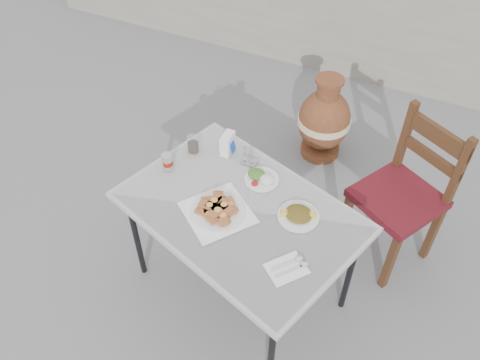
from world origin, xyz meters
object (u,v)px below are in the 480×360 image
at_px(pide_plate, 217,209).
at_px(salad_rice_plate, 261,178).
at_px(cafe_table, 240,216).
at_px(cola_glass, 193,145).
at_px(soda_can, 168,162).
at_px(condiment_caddy, 249,159).
at_px(napkin_holder, 228,144).
at_px(chair, 404,193).
at_px(salad_chopped_plate, 298,215).
at_px(terracotta_urn, 324,121).

xyz_separation_m(pide_plate, salad_rice_plate, (0.10, 0.29, -0.01)).
height_order(cafe_table, cola_glass, cola_glass).
height_order(soda_can, condiment_caddy, soda_can).
bearing_deg(napkin_holder, condiment_caddy, -11.31).
bearing_deg(chair, condiment_caddy, -128.09).
distance_m(salad_chopped_plate, cola_glass, 0.71).
relative_size(napkin_holder, terracotta_urn, 0.18).
height_order(salad_chopped_plate, chair, chair).
distance_m(cafe_table, salad_chopped_plate, 0.29).
bearing_deg(cafe_table, salad_chopped_plate, 15.47).
height_order(soda_can, chair, chair).
height_order(pide_plate, condiment_caddy, same).
relative_size(cafe_table, pide_plate, 3.15).
xyz_separation_m(salad_chopped_plate, soda_can, (-0.73, 0.02, 0.03)).
height_order(napkin_holder, condiment_caddy, napkin_holder).
bearing_deg(cola_glass, napkin_holder, 22.21).
xyz_separation_m(soda_can, chair, (1.16, 0.55, -0.25)).
xyz_separation_m(salad_rice_plate, cola_glass, (-0.42, 0.05, 0.02)).
distance_m(cafe_table, condiment_caddy, 0.34).
relative_size(cola_glass, napkin_holder, 0.79).
distance_m(cola_glass, napkin_holder, 0.19).
xyz_separation_m(cafe_table, cola_glass, (-0.41, 0.28, 0.09)).
bearing_deg(pide_plate, cafe_table, 35.23).
relative_size(cola_glass, condiment_caddy, 1.07).
bearing_deg(soda_can, condiment_caddy, 31.88).
height_order(condiment_caddy, terracotta_urn, condiment_caddy).
relative_size(cafe_table, salad_chopped_plate, 6.56).
relative_size(soda_can, condiment_caddy, 1.13).
relative_size(cola_glass, chair, 0.10).
bearing_deg(salad_chopped_plate, cafe_table, -164.53).
height_order(cafe_table, salad_rice_plate, salad_rice_plate).
distance_m(cafe_table, salad_rice_plate, 0.24).
relative_size(condiment_caddy, terracotta_urn, 0.14).
relative_size(pide_plate, soda_can, 4.21).
height_order(cafe_table, salad_chopped_plate, salad_chopped_plate).
relative_size(cafe_table, salad_rice_plate, 7.33).
bearing_deg(terracotta_urn, pide_plate, -95.54).
bearing_deg(napkin_holder, chair, 16.07).
bearing_deg(condiment_caddy, salad_rice_plate, -41.05).
relative_size(salad_chopped_plate, napkin_holder, 1.68).
bearing_deg(salad_rice_plate, terracotta_urn, 88.44).
bearing_deg(cafe_table, napkin_holder, 124.04).
bearing_deg(napkin_holder, soda_can, -134.01).
distance_m(salad_chopped_plate, condiment_caddy, 0.44).
relative_size(cafe_table, cola_glass, 14.05).
distance_m(condiment_caddy, chair, 0.89).
xyz_separation_m(cola_glass, napkin_holder, (0.17, 0.07, 0.02)).
bearing_deg(soda_can, terracotta_urn, 67.37).
xyz_separation_m(pide_plate, soda_can, (-0.37, 0.16, 0.02)).
xyz_separation_m(salad_rice_plate, napkin_holder, (-0.25, 0.12, 0.04)).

